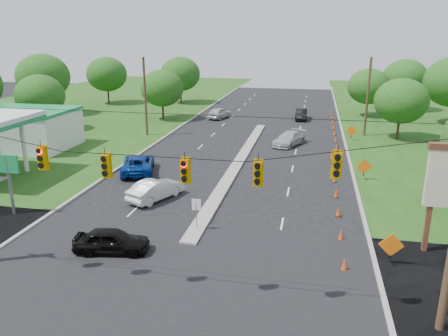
% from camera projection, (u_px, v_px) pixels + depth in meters
% --- Properties ---
extents(ground, '(160.00, 160.00, 0.00)m').
position_uv_depth(ground, '(164.00, 284.00, 20.87)').
color(ground, black).
rests_on(ground, ground).
extents(cross_street, '(160.00, 14.00, 0.02)m').
position_uv_depth(cross_street, '(164.00, 284.00, 20.87)').
color(cross_street, black).
rests_on(cross_street, ground).
extents(curb_left, '(0.25, 110.00, 0.16)m').
position_uv_depth(curb_left, '(167.00, 136.00, 50.91)').
color(curb_left, gray).
rests_on(curb_left, ground).
extents(curb_right, '(0.25, 110.00, 0.16)m').
position_uv_depth(curb_right, '(345.00, 145.00, 47.01)').
color(curb_right, gray).
rests_on(curb_right, ground).
extents(median, '(1.00, 34.00, 0.18)m').
position_uv_depth(median, '(239.00, 163.00, 40.53)').
color(median, gray).
rests_on(median, ground).
extents(median_sign, '(0.55, 0.06, 2.05)m').
position_uv_depth(median_sign, '(196.00, 208.00, 26.06)').
color(median_sign, gray).
rests_on(median_sign, ground).
extents(signal_span, '(25.60, 0.32, 9.00)m').
position_uv_depth(signal_span, '(151.00, 193.00, 18.49)').
color(signal_span, '#422D1C').
rests_on(signal_span, ground).
extents(utility_pole_far_left, '(0.28, 0.28, 9.00)m').
position_uv_depth(utility_pole_far_left, '(145.00, 97.00, 50.05)').
color(utility_pole_far_left, '#422D1C').
rests_on(utility_pole_far_left, ground).
extents(utility_pole_far_right, '(0.28, 0.28, 9.00)m').
position_uv_depth(utility_pole_far_right, '(368.00, 97.00, 49.90)').
color(utility_pole_far_right, '#422D1C').
rests_on(utility_pole_far_right, ground).
extents(gas_station, '(18.40, 19.70, 5.20)m').
position_uv_depth(gas_station, '(5.00, 127.00, 43.63)').
color(gas_station, white).
rests_on(gas_station, ground).
extents(cone_0, '(0.32, 0.32, 0.70)m').
position_uv_depth(cone_0, '(344.00, 264.00, 21.94)').
color(cone_0, '#EB4711').
rests_on(cone_0, ground).
extents(cone_1, '(0.32, 0.32, 0.70)m').
position_uv_depth(cone_1, '(341.00, 234.00, 25.21)').
color(cone_1, '#EB4711').
rests_on(cone_1, ground).
extents(cone_2, '(0.32, 0.32, 0.70)m').
position_uv_depth(cone_2, '(338.00, 211.00, 28.49)').
color(cone_2, '#EB4711').
rests_on(cone_2, ground).
extents(cone_3, '(0.32, 0.32, 0.70)m').
position_uv_depth(cone_3, '(336.00, 193.00, 31.77)').
color(cone_3, '#EB4711').
rests_on(cone_3, ground).
extents(cone_4, '(0.32, 0.32, 0.70)m').
position_uv_depth(cone_4, '(335.00, 178.00, 35.04)').
color(cone_4, '#EB4711').
rests_on(cone_4, ground).
extents(cone_5, '(0.32, 0.32, 0.70)m').
position_uv_depth(cone_5, '(333.00, 166.00, 38.32)').
color(cone_5, '#EB4711').
rests_on(cone_5, ground).
extents(cone_6, '(0.32, 0.32, 0.70)m').
position_uv_depth(cone_6, '(332.00, 155.00, 41.60)').
color(cone_6, '#EB4711').
rests_on(cone_6, ground).
extents(cone_7, '(0.32, 0.32, 0.70)m').
position_uv_depth(cone_7, '(337.00, 147.00, 44.76)').
color(cone_7, '#EB4711').
rests_on(cone_7, ground).
extents(cone_8, '(0.32, 0.32, 0.70)m').
position_uv_depth(cone_8, '(336.00, 139.00, 48.03)').
color(cone_8, '#EB4711').
rests_on(cone_8, ground).
extents(cone_9, '(0.32, 0.32, 0.70)m').
position_uv_depth(cone_9, '(334.00, 133.00, 51.31)').
color(cone_9, '#EB4711').
rests_on(cone_9, ground).
extents(cone_10, '(0.32, 0.32, 0.70)m').
position_uv_depth(cone_10, '(333.00, 127.00, 54.59)').
color(cone_10, '#EB4711').
rests_on(cone_10, ground).
extents(cone_11, '(0.32, 0.32, 0.70)m').
position_uv_depth(cone_11, '(333.00, 121.00, 57.86)').
color(cone_11, '#EB4711').
rests_on(cone_11, ground).
extents(cone_12, '(0.32, 0.32, 0.70)m').
position_uv_depth(cone_12, '(332.00, 117.00, 61.14)').
color(cone_12, '#EB4711').
rests_on(cone_12, ground).
extents(cone_13, '(0.32, 0.32, 0.70)m').
position_uv_depth(cone_13, '(331.00, 112.00, 64.42)').
color(cone_13, '#EB4711').
rests_on(cone_13, ground).
extents(work_sign_0, '(1.27, 0.58, 1.37)m').
position_uv_depth(work_sign_0, '(391.00, 246.00, 22.21)').
color(work_sign_0, black).
rests_on(work_sign_0, ground).
extents(work_sign_1, '(1.27, 0.58, 1.37)m').
position_uv_depth(work_sign_1, '(364.00, 167.00, 35.32)').
color(work_sign_1, black).
rests_on(work_sign_1, ground).
extents(work_sign_2, '(1.27, 0.58, 1.37)m').
position_uv_depth(work_sign_2, '(352.00, 131.00, 48.42)').
color(work_sign_2, black).
rests_on(work_sign_2, ground).
extents(tree_2, '(5.88, 5.88, 6.86)m').
position_uv_depth(tree_2, '(40.00, 95.00, 52.70)').
color(tree_2, black).
rests_on(tree_2, ground).
extents(tree_3, '(7.56, 7.56, 8.82)m').
position_uv_depth(tree_3, '(43.00, 77.00, 62.86)').
color(tree_3, black).
rests_on(tree_3, ground).
extents(tree_4, '(6.72, 6.72, 7.84)m').
position_uv_depth(tree_4, '(107.00, 74.00, 73.50)').
color(tree_4, black).
rests_on(tree_4, ground).
extents(tree_5, '(5.88, 5.88, 6.86)m').
position_uv_depth(tree_5, '(162.00, 88.00, 59.75)').
color(tree_5, black).
rests_on(tree_5, ground).
extents(tree_6, '(6.72, 6.72, 7.84)m').
position_uv_depth(tree_6, '(180.00, 74.00, 73.99)').
color(tree_6, black).
rests_on(tree_6, ground).
extents(tree_9, '(5.88, 5.88, 6.86)m').
position_uv_depth(tree_9, '(401.00, 101.00, 48.34)').
color(tree_9, black).
rests_on(tree_9, ground).
extents(tree_11, '(6.72, 6.72, 7.84)m').
position_uv_depth(tree_11, '(405.00, 78.00, 67.05)').
color(tree_11, black).
rests_on(tree_11, ground).
extents(tree_12, '(5.88, 5.88, 6.86)m').
position_uv_depth(tree_12, '(369.00, 86.00, 61.83)').
color(tree_12, black).
rests_on(tree_12, ground).
extents(black_sedan, '(4.28, 2.27, 1.39)m').
position_uv_depth(black_sedan, '(112.00, 241.00, 23.65)').
color(black_sedan, black).
rests_on(black_sedan, ground).
extents(white_sedan, '(3.29, 4.76, 1.49)m').
position_uv_depth(white_sedan, '(156.00, 189.00, 31.36)').
color(white_sedan, silver).
rests_on(white_sedan, ground).
extents(blue_pickup, '(4.18, 6.11, 1.55)m').
position_uv_depth(blue_pickup, '(138.00, 164.00, 37.47)').
color(blue_pickup, navy).
rests_on(blue_pickup, ground).
extents(silver_car_far, '(3.76, 5.31, 1.43)m').
position_uv_depth(silver_car_far, '(289.00, 139.00, 46.68)').
color(silver_car_far, '#B6B6B6').
rests_on(silver_car_far, ground).
extents(silver_car_oncoming, '(3.12, 4.88, 1.55)m').
position_uv_depth(silver_car_oncoming, '(219.00, 113.00, 61.63)').
color(silver_car_oncoming, '#BDBDBD').
rests_on(silver_car_oncoming, ground).
extents(dark_car_receding, '(1.65, 4.54, 1.49)m').
position_uv_depth(dark_car_receding, '(301.00, 114.00, 60.83)').
color(dark_car_receding, black).
rests_on(dark_car_receding, ground).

